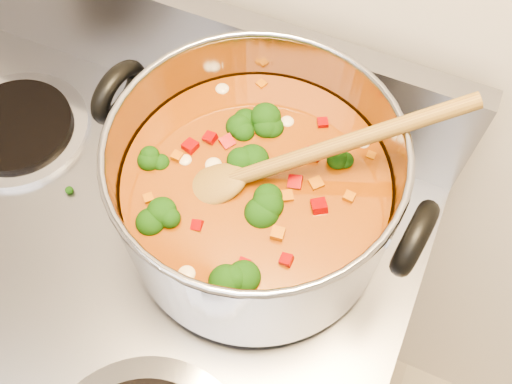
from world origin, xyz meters
The scene contains 4 objects.
electric_range centered at (0.04, 1.16, 0.47)m, with size 0.74×0.67×1.08m.
stockpot centered at (0.21, 1.30, 1.01)m, with size 0.36×0.30×0.18m.
wooden_spoon centered at (0.23, 1.31, 1.06)m, with size 0.27×0.19×0.12m.
cooktop_crumbs centered at (0.24, 1.28, 0.92)m, with size 0.28×0.35×0.01m.
Camera 1 is at (0.33, 1.03, 1.54)m, focal length 40.00 mm.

